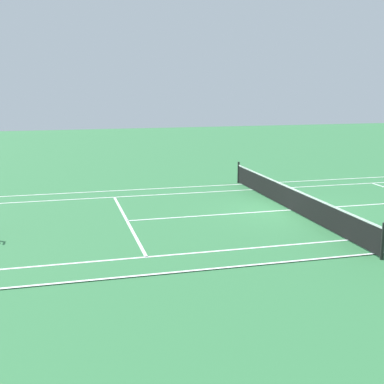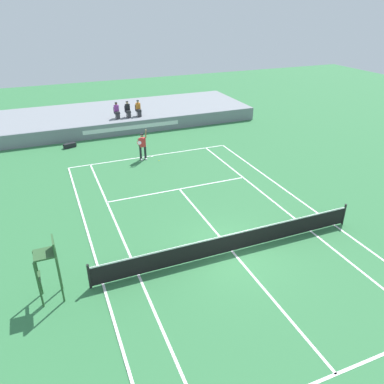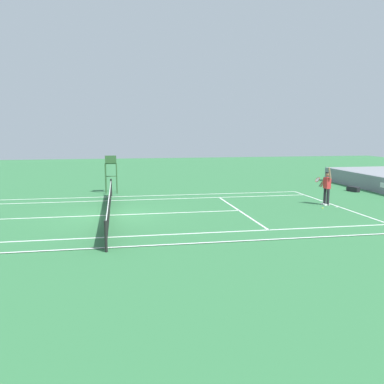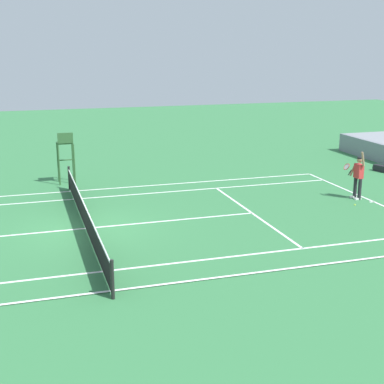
% 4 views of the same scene
% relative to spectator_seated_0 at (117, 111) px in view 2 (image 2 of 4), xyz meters
% --- Properties ---
extents(ground_plane, '(80.00, 80.00, 0.00)m').
position_rel_spectator_seated_0_xyz_m(ground_plane, '(0.85, -18.30, -1.67)').
color(ground_plane, '#337542').
extents(court, '(11.08, 23.88, 0.03)m').
position_rel_spectator_seated_0_xyz_m(court, '(0.85, -18.30, -1.66)').
color(court, '#337542').
rests_on(court, ground).
extents(net, '(11.98, 0.10, 1.07)m').
position_rel_spectator_seated_0_xyz_m(net, '(0.85, -18.30, -1.15)').
color(net, black).
rests_on(net, ground).
extents(barrier_wall, '(21.96, 0.25, 1.06)m').
position_rel_spectator_seated_0_xyz_m(barrier_wall, '(0.85, -1.23, -1.14)').
color(barrier_wall, gray).
rests_on(barrier_wall, ground).
extents(bleacher_platform, '(21.96, 7.37, 1.06)m').
position_rel_spectator_seated_0_xyz_m(bleacher_platform, '(0.85, 2.58, -1.14)').
color(bleacher_platform, gray).
rests_on(bleacher_platform, ground).
extents(spectator_seated_0, '(0.44, 0.60, 1.26)m').
position_rel_spectator_seated_0_xyz_m(spectator_seated_0, '(0.00, 0.00, 0.00)').
color(spectator_seated_0, '#474C56').
rests_on(spectator_seated_0, bleacher_platform).
extents(spectator_seated_1, '(0.44, 0.60, 1.26)m').
position_rel_spectator_seated_0_xyz_m(spectator_seated_1, '(0.90, 0.00, 0.00)').
color(spectator_seated_1, '#474C56').
rests_on(spectator_seated_1, bleacher_platform).
extents(spectator_seated_2, '(0.44, 0.60, 1.26)m').
position_rel_spectator_seated_0_xyz_m(spectator_seated_2, '(1.77, 0.00, 0.00)').
color(spectator_seated_2, '#474C56').
rests_on(spectator_seated_2, bleacher_platform).
extents(tennis_player, '(0.76, 0.64, 2.08)m').
position_rel_spectator_seated_0_xyz_m(tennis_player, '(0.17, -6.81, -0.67)').
color(tennis_player, '#232328').
rests_on(tennis_player, ground).
extents(tennis_ball, '(0.07, 0.07, 0.07)m').
position_rel_spectator_seated_0_xyz_m(tennis_ball, '(1.06, -7.46, -1.63)').
color(tennis_ball, '#D1E533').
rests_on(tennis_ball, ground).
extents(umpire_chair, '(0.77, 0.77, 2.44)m').
position_rel_spectator_seated_0_xyz_m(umpire_chair, '(-6.36, -18.30, -0.11)').
color(umpire_chair, '#2D562D').
rests_on(umpire_chair, ground).
extents(equipment_bag, '(0.95, 0.56, 0.32)m').
position_rel_spectator_seated_0_xyz_m(equipment_bag, '(-4.13, -2.52, -1.51)').
color(equipment_bag, black).
rests_on(equipment_bag, ground).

